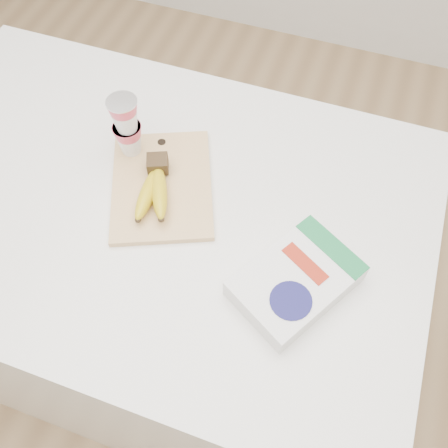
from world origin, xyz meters
name	(u,v)px	position (x,y,z in m)	size (l,w,h in m)	color
room	(115,73)	(0.00, 0.00, 1.35)	(4.00, 4.00, 4.00)	tan
table	(165,289)	(0.00, 0.00, 0.49)	(1.32, 0.88, 0.99)	white
cutting_board	(162,185)	(0.03, 0.04, 0.99)	(0.23, 0.31, 0.02)	#DCBC78
bananas	(154,188)	(0.03, 0.01, 1.02)	(0.12, 0.19, 0.05)	#382816
yogurt_stack	(126,125)	(-0.08, 0.11, 1.09)	(0.07, 0.07, 0.16)	white
cereal_box	(296,281)	(0.38, -0.10, 1.01)	(0.27, 0.29, 0.05)	white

